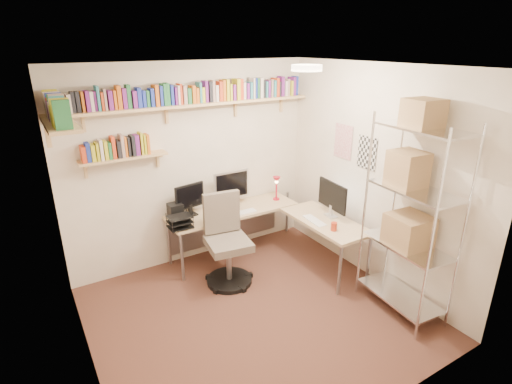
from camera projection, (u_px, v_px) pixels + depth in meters
ground at (256, 314)px, 4.22m from camera, size 3.20×3.20×0.00m
room_shell at (256, 175)px, 3.68m from camera, size 3.24×3.04×2.52m
wall_shelves at (162, 107)px, 4.34m from camera, size 3.12×1.09×0.80m
corner_desk at (249, 214)px, 5.03m from camera, size 1.99×1.72×1.15m
office_chair at (227, 246)px, 4.67m from camera, size 0.57×0.58×1.07m
wire_rack at (411, 195)px, 3.88m from camera, size 0.51×0.93×2.22m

